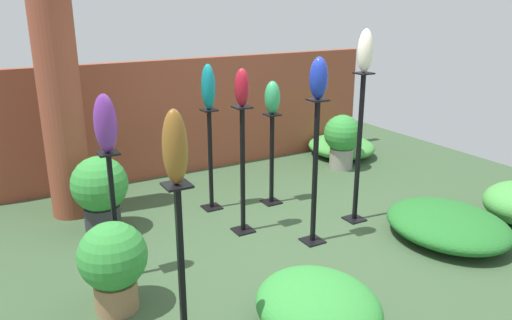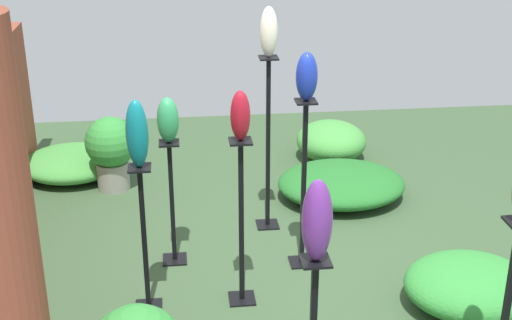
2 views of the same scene
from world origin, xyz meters
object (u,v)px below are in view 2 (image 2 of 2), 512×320
(art_vase_ruby, at_px, (240,116))
(art_vase_violet, at_px, (317,221))
(pedestal_teal, at_px, (145,246))
(art_vase_jade, at_px, (168,120))
(pedestal_ivory, at_px, (268,151))
(pedestal_cobalt, at_px, (303,192))
(pedestal_jade, at_px, (172,208))
(potted_plant_back_center, at_px, (111,148))
(art_vase_ivory, at_px, (269,32))
(art_vase_cobalt, at_px, (307,76))
(art_vase_teal, at_px, (137,134))
(pedestal_ruby, at_px, (241,230))
(pedestal_bronze, at_px, (505,319))

(art_vase_ruby, bearing_deg, art_vase_violet, -168.60)
(pedestal_teal, xyz_separation_m, art_vase_jade, (0.68, -0.20, 0.72))
(pedestal_teal, bearing_deg, art_vase_ruby, -87.72)
(art_vase_ruby, bearing_deg, pedestal_ivory, -16.65)
(pedestal_cobalt, distance_m, art_vase_ruby, 1.10)
(pedestal_ivory, bearing_deg, pedestal_teal, 138.77)
(pedestal_jade, relative_size, pedestal_cobalt, 0.75)
(pedestal_teal, xyz_separation_m, art_vase_ruby, (0.03, -0.71, 0.96))
(pedestal_cobalt, relative_size, potted_plant_back_center, 1.86)
(art_vase_jade, relative_size, art_vase_ivory, 0.87)
(potted_plant_back_center, bearing_deg, art_vase_cobalt, -135.61)
(art_vase_cobalt, height_order, potted_plant_back_center, art_vase_cobalt)
(pedestal_teal, bearing_deg, art_vase_violet, -143.51)
(art_vase_ruby, height_order, art_vase_ivory, art_vase_ivory)
(pedestal_jade, relative_size, art_vase_jade, 2.91)
(pedestal_teal, xyz_separation_m, art_vase_teal, (-0.00, -0.00, 0.87))
(pedestal_ruby, height_order, art_vase_ruby, art_vase_ruby)
(art_vase_cobalt, xyz_separation_m, potted_plant_back_center, (1.69, 1.65, -1.17))
(pedestal_teal, bearing_deg, pedestal_jade, -16.61)
(pedestal_teal, distance_m, art_vase_violet, 1.84)
(pedestal_ivory, bearing_deg, art_vase_violet, 178.18)
(pedestal_ruby, bearing_deg, art_vase_teal, 92.28)
(art_vase_jade, distance_m, art_vase_cobalt, 1.12)
(pedestal_jade, bearing_deg, pedestal_ivory, -58.19)
(art_vase_ivory, distance_m, art_vase_cobalt, 0.75)
(pedestal_teal, height_order, pedestal_cobalt, pedestal_cobalt)
(art_vase_teal, bearing_deg, art_vase_violet, -143.51)
(pedestal_bronze, relative_size, pedestal_jade, 1.15)
(art_vase_ivory, bearing_deg, pedestal_teal, 138.77)
(pedestal_jade, bearing_deg, pedestal_cobalt, -99.03)
(pedestal_ruby, distance_m, art_vase_cobalt, 1.24)
(pedestal_ruby, height_order, art_vase_cobalt, art_vase_cobalt)
(pedestal_teal, height_order, art_vase_ivory, art_vase_ivory)
(art_vase_jade, bearing_deg, pedestal_bronze, -133.63)
(art_vase_teal, distance_m, potted_plant_back_center, 2.43)
(pedestal_teal, distance_m, pedestal_jade, 0.71)
(pedestal_bronze, bearing_deg, potted_plant_back_center, 37.11)
(art_vase_ruby, distance_m, art_vase_jade, 0.85)
(pedestal_jade, relative_size, pedestal_ivory, 0.67)
(pedestal_ruby, distance_m, art_vase_violet, 1.57)
(pedestal_bronze, bearing_deg, art_vase_cobalt, 28.24)
(art_vase_ivory, xyz_separation_m, art_vase_cobalt, (-0.70, -0.19, -0.19))
(pedestal_cobalt, height_order, art_vase_ruby, art_vase_ruby)
(pedestal_ruby, distance_m, pedestal_cobalt, 0.73)
(potted_plant_back_center, bearing_deg, pedestal_ruby, -153.00)
(pedestal_ivory, bearing_deg, art_vase_jade, 121.81)
(pedestal_cobalt, distance_m, art_vase_jade, 1.22)
(art_vase_teal, distance_m, art_vase_ruby, 0.71)
(art_vase_cobalt, bearing_deg, pedestal_ruby, 131.32)
(pedestal_ivory, bearing_deg, art_vase_ruby, 163.35)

